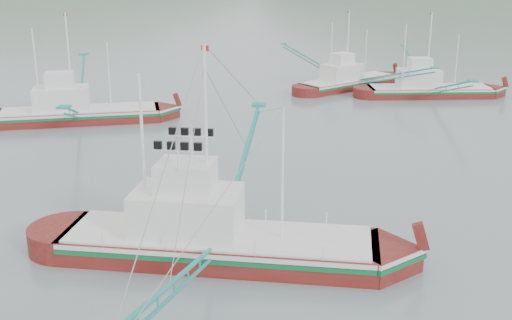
# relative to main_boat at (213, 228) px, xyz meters

# --- Properties ---
(ground) EXTENTS (1200.00, 1200.00, 0.00)m
(ground) POSITION_rel_main_boat_xyz_m (1.62, 0.31, -1.64)
(ground) COLOR slate
(ground) RESTS_ON ground
(main_boat) EXTENTS (15.90, 28.36, 11.48)m
(main_boat) POSITION_rel_main_boat_xyz_m (0.00, 0.00, 0.00)
(main_boat) COLOR #5C110D
(main_boat) RESTS_ON ground
(bg_boat_far) EXTENTS (18.89, 19.80, 9.42)m
(bg_boat_far) POSITION_rel_main_boat_xyz_m (9.31, 44.29, 0.38)
(bg_boat_far) COLOR #5C110D
(bg_boat_far) RESTS_ON ground
(bg_boat_left) EXTENTS (14.88, 25.50, 10.55)m
(bg_boat_left) POSITION_rel_main_boat_xyz_m (-16.22, 26.53, 0.33)
(bg_boat_left) COLOR #5C110D
(bg_boat_left) RESTS_ON ground
(bg_boat_right) EXTENTS (13.41, 23.63, 9.60)m
(bg_boat_right) POSITION_rel_main_boat_xyz_m (17.57, 40.25, -0.21)
(bg_boat_right) COLOR #5C110D
(bg_boat_right) RESTS_ON ground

